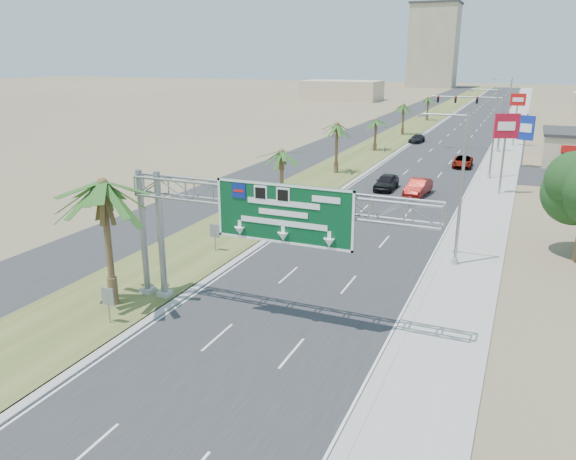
% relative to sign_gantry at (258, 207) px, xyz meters
% --- Properties ---
extents(ground, '(600.00, 600.00, 0.00)m').
position_rel_sign_gantry_xyz_m(ground, '(1.06, -9.93, -6.06)').
color(ground, '#8C7A59').
rests_on(ground, ground).
extents(road, '(12.00, 300.00, 0.02)m').
position_rel_sign_gantry_xyz_m(road, '(1.06, 100.07, -6.05)').
color(road, '#28282B').
rests_on(road, ground).
extents(sidewalk_right, '(4.00, 300.00, 0.10)m').
position_rel_sign_gantry_xyz_m(sidewalk_right, '(9.56, 100.07, -6.01)').
color(sidewalk_right, '#9E9B93').
rests_on(sidewalk_right, ground).
extents(median_grass, '(7.00, 300.00, 0.12)m').
position_rel_sign_gantry_xyz_m(median_grass, '(-8.94, 100.07, -6.00)').
color(median_grass, '#4A5425').
rests_on(median_grass, ground).
extents(opposing_road, '(8.00, 300.00, 0.02)m').
position_rel_sign_gantry_xyz_m(opposing_road, '(-15.94, 100.07, -6.05)').
color(opposing_road, '#28282B').
rests_on(opposing_road, ground).
extents(sign_gantry, '(16.75, 1.24, 7.50)m').
position_rel_sign_gantry_xyz_m(sign_gantry, '(0.00, 0.00, 0.00)').
color(sign_gantry, gray).
rests_on(sign_gantry, ground).
extents(palm_near, '(5.70, 5.70, 8.35)m').
position_rel_sign_gantry_xyz_m(palm_near, '(-8.14, -1.93, 0.87)').
color(palm_near, brown).
rests_on(palm_near, ground).
extents(palm_row_b, '(3.99, 3.99, 5.95)m').
position_rel_sign_gantry_xyz_m(palm_row_b, '(-8.44, 22.07, -1.16)').
color(palm_row_b, brown).
rests_on(palm_row_b, ground).
extents(palm_row_c, '(3.99, 3.99, 6.75)m').
position_rel_sign_gantry_xyz_m(palm_row_c, '(-8.44, 38.07, -0.39)').
color(palm_row_c, brown).
rests_on(palm_row_c, ground).
extents(palm_row_d, '(3.99, 3.99, 5.45)m').
position_rel_sign_gantry_xyz_m(palm_row_d, '(-8.44, 56.07, -1.64)').
color(palm_row_d, brown).
rests_on(palm_row_d, ground).
extents(palm_row_e, '(3.99, 3.99, 6.15)m').
position_rel_sign_gantry_xyz_m(palm_row_e, '(-8.44, 75.07, -0.97)').
color(palm_row_e, brown).
rests_on(palm_row_e, ground).
extents(palm_row_f, '(3.99, 3.99, 5.75)m').
position_rel_sign_gantry_xyz_m(palm_row_f, '(-8.44, 100.07, -1.35)').
color(palm_row_f, brown).
rests_on(palm_row_f, ground).
extents(streetlight_near, '(3.27, 0.44, 10.00)m').
position_rel_sign_gantry_xyz_m(streetlight_near, '(8.36, 12.07, -1.36)').
color(streetlight_near, gray).
rests_on(streetlight_near, ground).
extents(streetlight_mid, '(3.27, 0.44, 10.00)m').
position_rel_sign_gantry_xyz_m(streetlight_mid, '(8.36, 42.07, -1.36)').
color(streetlight_mid, gray).
rests_on(streetlight_mid, ground).
extents(streetlight_far, '(3.27, 0.44, 10.00)m').
position_rel_sign_gantry_xyz_m(streetlight_far, '(8.36, 78.07, -1.36)').
color(streetlight_far, gray).
rests_on(streetlight_far, ground).
extents(signal_mast, '(10.28, 0.71, 8.00)m').
position_rel_sign_gantry_xyz_m(signal_mast, '(6.23, 62.05, -1.21)').
color(signal_mast, gray).
rests_on(signal_mast, ground).
extents(median_signback_a, '(0.75, 0.08, 2.08)m').
position_rel_sign_gantry_xyz_m(median_signback_a, '(-6.74, -3.93, -4.61)').
color(median_signback_a, gray).
rests_on(median_signback_a, ground).
extents(median_signback_b, '(0.75, 0.08, 2.08)m').
position_rel_sign_gantry_xyz_m(median_signback_b, '(-7.44, 8.07, -4.61)').
color(median_signback_b, gray).
rests_on(median_signback_b, ground).
extents(tower_distant, '(20.00, 16.00, 35.00)m').
position_rel_sign_gantry_xyz_m(tower_distant, '(-30.94, 240.07, 11.44)').
color(tower_distant, gray).
rests_on(tower_distant, ground).
extents(building_distant_left, '(24.00, 14.00, 6.00)m').
position_rel_sign_gantry_xyz_m(building_distant_left, '(-43.94, 150.07, -3.06)').
color(building_distant_left, '#CEB18B').
rests_on(building_distant_left, ground).
extents(car_left_lane, '(1.98, 4.79, 1.62)m').
position_rel_sign_gantry_xyz_m(car_left_lane, '(-0.94, 32.14, -5.25)').
color(car_left_lane, black).
rests_on(car_left_lane, ground).
extents(car_mid_lane, '(2.22, 5.10, 1.63)m').
position_rel_sign_gantry_xyz_m(car_mid_lane, '(2.56, 31.01, -5.24)').
color(car_mid_lane, maroon).
rests_on(car_mid_lane, ground).
extents(car_right_lane, '(2.44, 4.98, 1.36)m').
position_rel_sign_gantry_xyz_m(car_right_lane, '(4.92, 48.19, -5.38)').
color(car_right_lane, gray).
rests_on(car_right_lane, ground).
extents(car_far, '(2.26, 4.55, 1.27)m').
position_rel_sign_gantry_xyz_m(car_far, '(-4.33, 66.90, -5.42)').
color(car_far, black).
rests_on(car_far, ground).
extents(pole_sign_red_near, '(2.34, 1.19, 8.26)m').
position_rel_sign_gantry_xyz_m(pole_sign_red_near, '(10.06, 34.56, 0.37)').
color(pole_sign_red_near, gray).
rests_on(pole_sign_red_near, ground).
extents(pole_sign_blue, '(1.98, 0.96, 6.61)m').
position_rel_sign_gantry_xyz_m(pole_sign_blue, '(11.73, 51.16, -1.35)').
color(pole_sign_blue, gray).
rests_on(pole_sign_blue, ground).
extents(pole_sign_red_far, '(2.21, 0.39, 8.16)m').
position_rel_sign_gantry_xyz_m(pole_sign_red_far, '(10.06, 69.13, 0.38)').
color(pole_sign_red_far, gray).
rests_on(pole_sign_red_far, ground).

